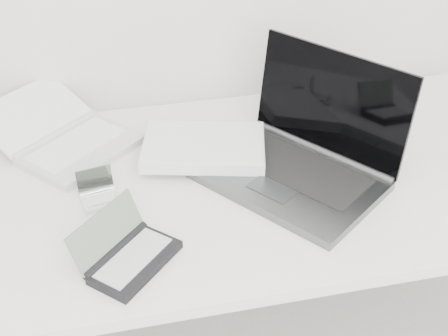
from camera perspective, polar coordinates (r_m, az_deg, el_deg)
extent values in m
cube|color=white|center=(1.55, 0.76, -1.29)|extent=(1.60, 0.80, 0.03)
cylinder|color=silver|center=(2.28, 17.26, -1.06)|extent=(0.04, 0.04, 0.70)
cube|color=#55585A|center=(1.53, 5.93, -1.07)|extent=(0.48, 0.51, 0.02)
cube|color=black|center=(1.55, 6.82, -0.02)|extent=(0.33, 0.37, 0.00)
cube|color=black|center=(1.57, 9.79, 5.88)|extent=(0.29, 0.36, 0.26)
cylinder|color=#55585A|center=(1.62, 8.90, 1.54)|extent=(0.27, 0.34, 0.02)
cube|color=#393C3F|center=(1.48, 4.49, -1.84)|extent=(0.12, 0.13, 0.00)
cube|color=silver|center=(1.59, -1.86, 1.93)|extent=(0.35, 0.27, 0.03)
cube|color=white|center=(1.58, -1.87, 2.43)|extent=(0.34, 0.27, 0.00)
cube|color=silver|center=(1.67, -12.86, 1.60)|extent=(0.34, 0.34, 0.02)
cube|color=silver|center=(1.67, -13.37, 2.15)|extent=(0.27, 0.25, 0.00)
cube|color=white|center=(1.77, -17.12, 4.75)|extent=(0.32, 0.31, 0.08)
cylinder|color=silver|center=(1.73, -15.11, 2.92)|extent=(0.23, 0.20, 0.02)
cube|color=silver|center=(1.49, -11.21, -3.01)|extent=(0.09, 0.08, 0.01)
cube|color=silver|center=(1.48, -11.25, -2.78)|extent=(0.07, 0.05, 0.00)
cube|color=gray|center=(1.50, -11.76, -1.05)|extent=(0.09, 0.04, 0.06)
cylinder|color=silver|center=(1.51, -11.54, -2.13)|extent=(0.08, 0.03, 0.01)
cube|color=black|center=(1.31, -8.06, -8.53)|extent=(0.21, 0.21, 0.02)
cube|color=#A4A4A4|center=(1.31, -8.28, -8.11)|extent=(0.17, 0.17, 0.00)
cube|color=slate|center=(1.32, -10.71, -5.72)|extent=(0.16, 0.17, 0.09)
cylinder|color=black|center=(1.33, -9.83, -7.41)|extent=(0.15, 0.15, 0.02)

